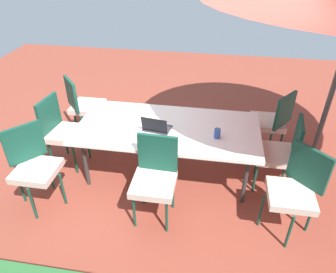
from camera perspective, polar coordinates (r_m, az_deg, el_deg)
The scene contains 11 objects.
ground_plane at distance 4.33m, azimuth 0.00°, elevation -6.54°, with size 10.00×10.00×0.02m, color brown.
dining_table at distance 3.92m, azimuth 0.00°, elevation 1.24°, with size 2.25×1.10×0.73m.
chair_north at distance 3.41m, azimuth -2.39°, elevation -7.16°, with size 0.46×0.47×0.98m.
chair_southeast at distance 4.97m, azimuth -15.12°, elevation 5.72°, with size 0.59×0.58×0.98m.
chair_southwest at distance 4.61m, azimuth 18.36°, elevation 2.88°, with size 0.58×0.58×0.98m.
chair_east at distance 4.41m, azimuth -18.72°, elevation 1.31°, with size 0.48×0.47×0.98m.
chair_northwest at distance 3.52m, azimuth 22.13°, elevation -8.67°, with size 0.59×0.59×0.98m.
chair_northeast at distance 3.88m, azimuth -23.23°, elevation -4.55°, with size 0.59×0.58×0.98m.
chair_west at distance 4.00m, azimuth 19.81°, elevation -2.46°, with size 0.49×0.48×0.98m.
laptop at distance 3.80m, azimuth -2.13°, elevation 1.70°, with size 0.35×0.29×0.21m.
cup at distance 3.70m, azimuth 8.92°, elevation 0.55°, with size 0.07×0.07×0.12m, color #334C99.
Camera 1 is at (-0.54, 3.27, 2.77)m, focal length 33.62 mm.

